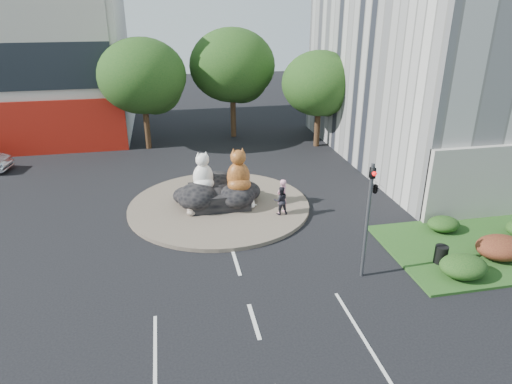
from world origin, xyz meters
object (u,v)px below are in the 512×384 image
cat_white (203,170)px  kitten_white (251,200)px  pedestrian_pink (282,196)px  litter_bin (441,254)px  cat_tabby (238,169)px  kitten_calico (191,207)px  pedestrian_dark (281,200)px

cat_white → kitten_white: 3.06m
pedestrian_pink → litter_bin: 8.26m
cat_tabby → kitten_white: 1.82m
cat_white → litter_bin: 12.58m
kitten_calico → pedestrian_dark: (4.64, -0.84, 0.31)m
cat_white → litter_bin: bearing=-49.0°
cat_white → litter_bin: cat_white is taller
cat_white → pedestrian_dark: (3.83, -2.15, -1.19)m
cat_white → pedestrian_dark: 4.55m
cat_white → pedestrian_pink: bearing=-35.8°
kitten_calico → pedestrian_dark: size_ratio=0.60×
kitten_white → cat_tabby: bearing=93.1°
pedestrian_pink → kitten_calico: bearing=-43.2°
cat_tabby → pedestrian_dark: bearing=-37.3°
pedestrian_dark → litter_bin: size_ratio=1.97×
pedestrian_pink → pedestrian_dark: bearing=19.8°
kitten_calico → cat_white: bearing=92.9°
pedestrian_pink → litter_bin: bearing=97.8°
pedestrian_pink → cat_tabby: bearing=-68.9°
cat_white → cat_tabby: cat_tabby is taller
cat_white → cat_tabby: (1.85, -0.61, 0.14)m
cat_tabby → kitten_calico: 3.20m
pedestrian_pink → pedestrian_dark: (-0.10, -0.13, -0.17)m
cat_tabby → kitten_calico: size_ratio=2.58×
kitten_calico → kitten_white: (3.25, 0.25, -0.02)m
cat_white → kitten_white: size_ratio=2.39×
kitten_white → litter_bin: bearing=-93.9°
pedestrian_pink → litter_bin: (5.57, -6.07, -0.63)m
kitten_calico → litter_bin: bearing=1.2°
cat_tabby → kitten_white: (0.58, -0.45, -1.66)m
pedestrian_pink → cat_white: bearing=-61.9°
litter_bin → cat_tabby: bearing=135.6°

